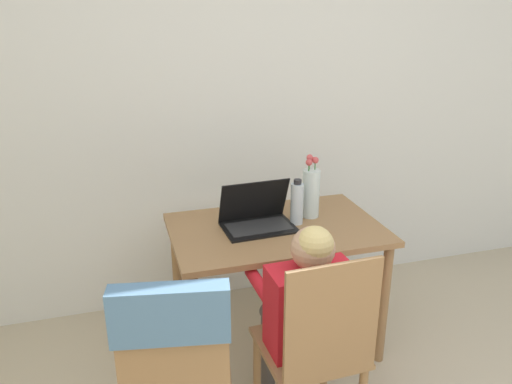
% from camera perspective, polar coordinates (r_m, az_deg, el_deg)
% --- Properties ---
extents(wall_back, '(6.40, 0.05, 2.50)m').
position_cam_1_polar(wall_back, '(3.00, -0.16, 10.45)').
color(wall_back, silver).
rests_on(wall_back, ground_plane).
extents(dining_table, '(1.07, 0.69, 0.71)m').
position_cam_1_polar(dining_table, '(2.60, 2.30, -5.98)').
color(dining_table, olive).
rests_on(dining_table, ground_plane).
extents(chair_occupied, '(0.41, 0.41, 0.92)m').
position_cam_1_polar(chair_occupied, '(2.12, 6.90, -17.46)').
color(chair_occupied, olive).
rests_on(chair_occupied, ground_plane).
extents(chair_spare, '(0.47, 0.50, 0.93)m').
position_cam_1_polar(chair_spare, '(1.87, -9.28, -17.76)').
color(chair_spare, olive).
rests_on(chair_spare, ground_plane).
extents(person_seated, '(0.36, 0.43, 0.99)m').
position_cam_1_polar(person_seated, '(2.13, 5.65, -12.37)').
color(person_seated, red).
rests_on(person_seated, ground_plane).
extents(laptop, '(0.37, 0.27, 0.24)m').
position_cam_1_polar(laptop, '(2.55, 0.08, -2.77)').
color(laptop, black).
rests_on(laptop, dining_table).
extents(flower_vase, '(0.09, 0.09, 0.34)m').
position_cam_1_polar(flower_vase, '(2.65, 6.30, 0.07)').
color(flower_vase, silver).
rests_on(flower_vase, dining_table).
extents(water_bottle, '(0.07, 0.07, 0.24)m').
position_cam_1_polar(water_bottle, '(2.57, 4.70, -1.26)').
color(water_bottle, silver).
rests_on(water_bottle, dining_table).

